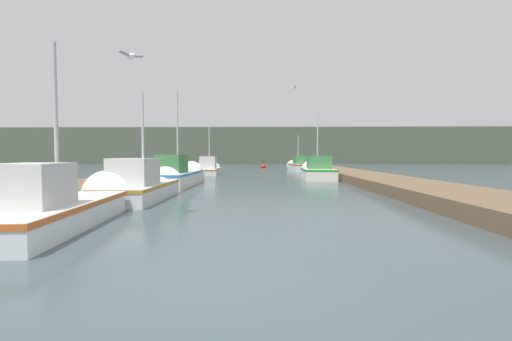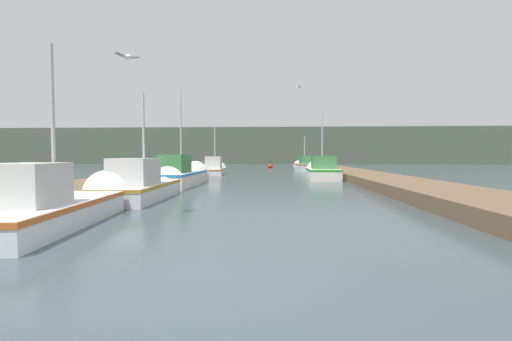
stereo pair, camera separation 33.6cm
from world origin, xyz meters
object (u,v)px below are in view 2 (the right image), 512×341
(mooring_piling_2, at_px, (212,166))
(seagull_1, at_px, (299,87))
(fishing_boat_2, at_px, (182,175))
(seagull_lead, at_px, (127,57))
(fishing_boat_1, at_px, (147,185))
(mooring_piling_0, at_px, (317,164))
(mooring_piling_1, at_px, (322,165))
(channel_buoy, at_px, (270,166))
(fishing_boat_4, at_px, (215,169))
(fishing_boat_3, at_px, (321,171))
(fishing_boat_5, at_px, (304,166))
(mooring_piling_3, at_px, (12,197))
(fishing_boat_0, at_px, (65,204))

(mooring_piling_2, xyz_separation_m, seagull_1, (7.13, -8.26, 5.31))
(fishing_boat_2, height_order, mooring_piling_2, fishing_boat_2)
(seagull_lead, xyz_separation_m, seagull_1, (4.81, 14.83, 2.22))
(seagull_lead, bearing_deg, fishing_boat_1, 57.03)
(mooring_piling_0, relative_size, seagull_lead, 2.60)
(mooring_piling_0, distance_m, mooring_piling_1, 3.47)
(channel_buoy, bearing_deg, fishing_boat_4, -107.31)
(channel_buoy, bearing_deg, seagull_1, -83.52)
(fishing_boat_2, distance_m, fishing_boat_3, 8.82)
(fishing_boat_2, bearing_deg, mooring_piling_2, 93.96)
(fishing_boat_4, xyz_separation_m, mooring_piling_1, (8.72, 2.67, 0.22))
(fishing_boat_5, relative_size, mooring_piling_3, 6.21)
(mooring_piling_0, bearing_deg, fishing_boat_2, -118.08)
(mooring_piling_1, bearing_deg, mooring_piling_3, -113.74)
(seagull_1, bearing_deg, fishing_boat_2, 119.42)
(fishing_boat_5, relative_size, seagull_lead, 13.29)
(fishing_boat_1, bearing_deg, fishing_boat_2, 90.27)
(mooring_piling_0, relative_size, mooring_piling_1, 1.02)
(fishing_boat_3, relative_size, fishing_boat_5, 0.75)
(fishing_boat_1, xyz_separation_m, channel_buoy, (3.93, 28.61, -0.25))
(fishing_boat_1, bearing_deg, mooring_piling_2, 92.01)
(fishing_boat_1, relative_size, mooring_piling_1, 4.24)
(channel_buoy, xyz_separation_m, seagull_1, (2.04, -17.95, 5.67))
(fishing_boat_2, height_order, channel_buoy, fishing_boat_2)
(fishing_boat_0, relative_size, fishing_boat_2, 0.88)
(fishing_boat_2, bearing_deg, fishing_boat_5, 64.94)
(mooring_piling_1, xyz_separation_m, seagull_lead, (-7.31, -22.02, 2.98))
(mooring_piling_1, bearing_deg, fishing_boat_4, -162.99)
(fishing_boat_5, bearing_deg, channel_buoy, 110.11)
(mooring_piling_0, xyz_separation_m, mooring_piling_2, (-9.65, -2.41, -0.11))
(mooring_piling_0, relative_size, mooring_piling_2, 1.21)
(mooring_piling_3, bearing_deg, mooring_piling_1, 66.26)
(fishing_boat_2, height_order, seagull_1, seagull_1)
(fishing_boat_3, xyz_separation_m, fishing_boat_4, (-7.60, 5.45, -0.06))
(fishing_boat_0, xyz_separation_m, fishing_boat_1, (0.24, 4.32, 0.05))
(mooring_piling_0, distance_m, seagull_lead, 26.69)
(fishing_boat_2, xyz_separation_m, mooring_piling_0, (8.65, 16.22, 0.17))
(fishing_boat_4, bearing_deg, mooring_piling_2, 100.55)
(fishing_boat_3, height_order, mooring_piling_0, fishing_boat_3)
(fishing_boat_0, height_order, mooring_piling_3, fishing_boat_0)
(fishing_boat_0, height_order, mooring_piling_1, fishing_boat_0)
(fishing_boat_0, relative_size, mooring_piling_3, 5.12)
(fishing_boat_4, xyz_separation_m, channel_buoy, (4.18, 13.42, -0.24))
(fishing_boat_2, distance_m, seagull_1, 9.86)
(fishing_boat_5, distance_m, seagull_lead, 26.16)
(fishing_boat_0, height_order, fishing_boat_2, fishing_boat_2)
(channel_buoy, height_order, seagull_lead, seagull_lead)
(channel_buoy, distance_m, seagull_lead, 33.07)
(mooring_piling_1, height_order, seagull_lead, seagull_lead)
(fishing_boat_4, height_order, fishing_boat_5, fishing_boat_4)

